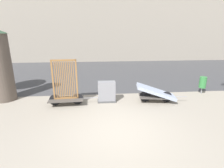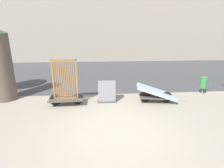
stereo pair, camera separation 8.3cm
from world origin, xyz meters
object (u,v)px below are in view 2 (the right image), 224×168
(utility_cabinet, at_px, (107,93))
(trash_bin, at_px, (204,83))
(bike_cart_with_mattress, at_px, (156,93))
(bike_cart_with_bedframe, at_px, (66,90))
(advertising_column, at_px, (1,65))

(utility_cabinet, xyz_separation_m, trash_bin, (5.27, 0.69, 0.18))
(bike_cart_with_mattress, xyz_separation_m, trash_bin, (2.90, 0.92, 0.18))
(utility_cabinet, bearing_deg, bike_cart_with_mattress, -5.59)
(utility_cabinet, bearing_deg, trash_bin, 7.49)
(bike_cart_with_bedframe, xyz_separation_m, advertising_column, (-3.15, 0.92, 1.02))
(advertising_column, bearing_deg, utility_cabinet, -7.84)
(bike_cart_with_mattress, relative_size, advertising_column, 0.71)
(bike_cart_with_mattress, bearing_deg, advertising_column, -179.03)
(advertising_column, bearing_deg, bike_cart_with_bedframe, -16.34)
(trash_bin, distance_m, advertising_column, 10.35)
(trash_bin, bearing_deg, advertising_column, 180.00)
(bike_cart_with_mattress, bearing_deg, trash_bin, 25.75)
(bike_cart_with_bedframe, bearing_deg, advertising_column, 160.94)
(bike_cart_with_bedframe, height_order, advertising_column, advertising_column)
(bike_cart_with_mattress, distance_m, trash_bin, 3.05)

